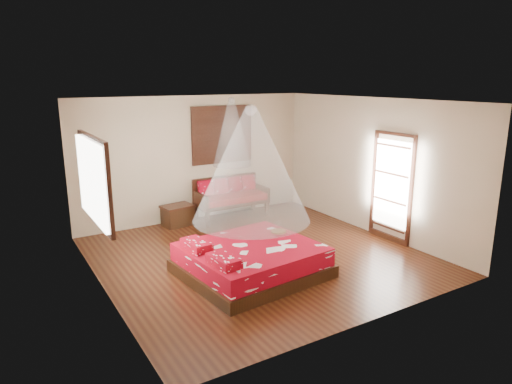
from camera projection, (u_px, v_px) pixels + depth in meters
room at (258, 181)px, 8.03m from camera, size 5.54×5.54×2.84m
bed at (250, 260)px, 7.52m from camera, size 2.30×2.12×0.64m
daybed at (230, 196)px, 10.56m from camera, size 1.65×0.73×0.94m
storage_chest at (178, 215)px, 10.05m from camera, size 0.72×0.56×0.46m
shutter_panel at (222, 135)px, 10.51m from camera, size 1.52×0.06×1.32m
window_left at (96, 180)px, 6.76m from camera, size 0.10×1.74×1.34m
glazed_door at (391, 188)px, 8.98m from camera, size 0.08×1.02×2.16m
wine_tray at (279, 229)px, 8.12m from camera, size 0.28×0.28×0.22m
mosquito_net_main at (251, 165)px, 7.14m from camera, size 1.89×1.89×1.80m
mosquito_net_daybed at (232, 132)px, 10.10m from camera, size 0.86×0.86×1.50m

